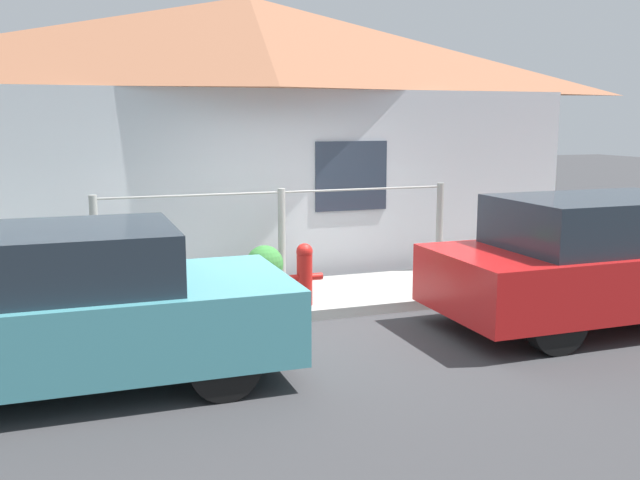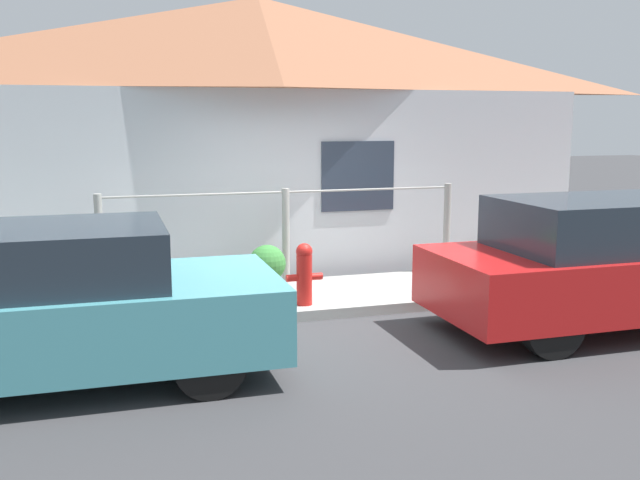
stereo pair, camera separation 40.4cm
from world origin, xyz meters
name	(u,v)px [view 2 (the right image)]	position (x,y,z in m)	size (l,w,h in m)	color
ground_plane	(319,321)	(0.00, 0.00, 0.00)	(60.00, 60.00, 0.00)	#38383A
sidewalk	(300,298)	(0.00, 0.84, 0.06)	(24.00, 1.67, 0.13)	#9E9E99
house	(260,57)	(0.00, 2.99, 3.22)	(9.95, 2.23, 4.10)	silver
fence	(286,231)	(0.00, 1.52, 0.83)	(4.90, 0.10, 1.28)	#999993
car_left	(56,305)	(-2.77, -1.17, 0.70)	(3.86, 1.77, 1.41)	teal
car_right	(611,263)	(3.05, -1.17, 0.73)	(4.15, 1.70, 1.46)	red
fire_hydrant	(304,273)	(-0.09, 0.30, 0.52)	(0.44, 0.20, 0.74)	red
potted_plant_near_hydrant	(267,265)	(-0.36, 1.09, 0.46)	(0.48, 0.48, 0.60)	#9E5638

